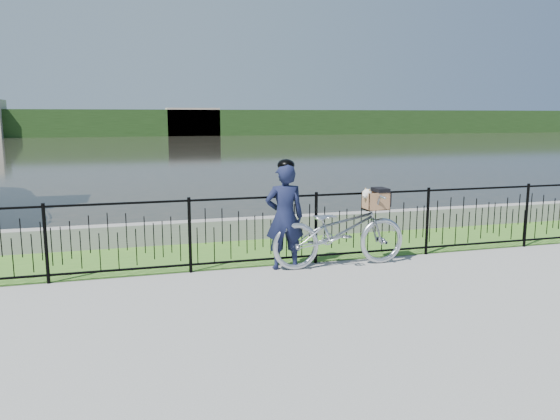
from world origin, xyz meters
name	(u,v)px	position (x,y,z in m)	size (l,w,h in m)	color
ground	(284,300)	(0.00, 0.00, 0.00)	(120.00, 120.00, 0.00)	gray
grass_strip	(242,252)	(0.00, 2.60, 0.00)	(60.00, 2.00, 0.01)	#427424
water	(152,149)	(0.00, 33.00, 0.00)	(120.00, 120.00, 0.00)	#27261E
quay_wall	(231,229)	(0.00, 3.60, 0.20)	(60.00, 0.30, 0.40)	gray
fence	(255,231)	(0.00, 1.60, 0.58)	(14.00, 0.06, 1.15)	black
far_treeline	(140,123)	(0.00, 60.00, 1.50)	(120.00, 6.00, 3.00)	#234219
far_building_right	(193,122)	(6.00, 58.50, 1.60)	(6.00, 3.00, 3.20)	#B7A793
bicycle_rig	(340,230)	(1.30, 1.32, 0.58)	(2.17, 0.76, 1.23)	#B2B6BF
cyclist	(285,215)	(0.42, 1.41, 0.84)	(0.63, 0.45, 1.70)	black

